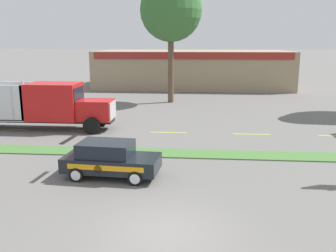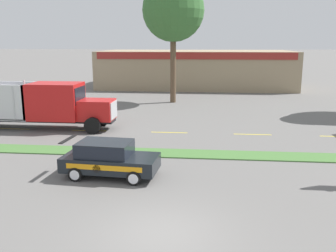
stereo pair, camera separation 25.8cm
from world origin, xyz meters
TOP-DOWN VIEW (x-y plane):
  - ground_plane at (0.00, 0.00)m, footprint 600.00×600.00m
  - grass_verge at (0.00, 8.44)m, footprint 120.00×1.56m
  - centre_line_2 at (-11.83, 13.21)m, footprint 2.40×0.14m
  - centre_line_3 at (-6.43, 13.21)m, footprint 2.40×0.14m
  - centre_line_4 at (-1.03, 13.21)m, footprint 2.40×0.14m
  - centre_line_5 at (4.37, 13.21)m, footprint 2.40×0.14m
  - dump_truck_mid at (-9.96, 13.54)m, footprint 12.64×2.63m
  - rally_car at (-2.89, 4.82)m, footprint 4.29×2.23m
  - store_building_backdrop at (-0.01, 39.64)m, footprint 24.55×12.10m
  - tree_behind_left at (-1.88, 25.86)m, footprint 5.84×5.84m

SIDE VIEW (x-z plane):
  - ground_plane at x=0.00m, z-range 0.00..0.00m
  - centre_line_2 at x=-11.83m, z-range 0.00..0.01m
  - centre_line_3 at x=-6.43m, z-range 0.00..0.01m
  - centre_line_4 at x=-1.03m, z-range 0.00..0.01m
  - centre_line_5 at x=4.37m, z-range 0.00..0.01m
  - grass_verge at x=0.00m, z-range 0.00..0.06m
  - rally_car at x=-2.89m, z-range 0.01..1.61m
  - dump_truck_mid at x=-9.96m, z-range -0.09..3.29m
  - store_building_backdrop at x=-0.01m, z-range 0.00..4.69m
  - tree_behind_left at x=-1.88m, z-range 2.72..15.83m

